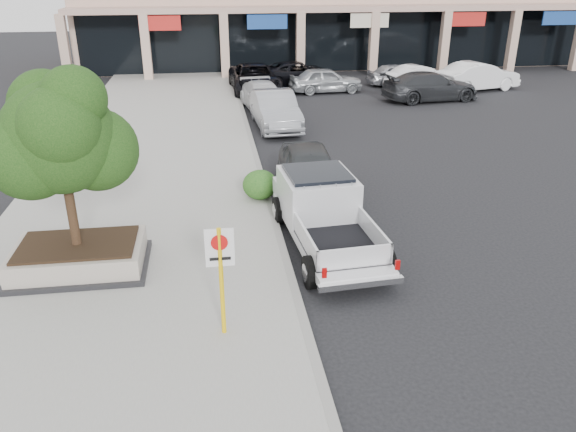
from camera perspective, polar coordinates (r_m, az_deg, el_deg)
The scene contains 18 objects.
ground at distance 13.34m, azimuth 7.24°, elevation -7.14°, with size 120.00×120.00×0.00m, color black.
sidewalk at distance 18.42m, azimuth -14.54°, elevation 1.59°, with size 8.00×52.00×0.15m, color gray.
curb at distance 18.36m, azimuth -2.23°, elevation 2.31°, with size 0.20×52.00×0.15m, color gray.
planter at distance 14.44m, azimuth -20.43°, elevation -3.87°, with size 3.20×2.20×0.68m.
planter_tree at distance 13.51m, azimuth -21.54°, elevation 7.56°, with size 2.90×2.55×4.00m.
no_parking_sign at distance 10.77m, azimuth -6.85°, elevation -5.19°, with size 0.55×0.09×2.30m.
hedge at distance 17.58m, azimuth -2.86°, elevation 3.19°, with size 1.10×0.99×0.94m, color #154B18.
pickup_truck at distance 14.66m, azimuth 4.01°, elevation -0.05°, with size 2.11×5.68×1.79m, color silver, non-canonical shape.
curb_car_a at distance 18.31m, azimuth 2.20°, elevation 4.63°, with size 1.86×4.61×1.57m, color #2D3033.
curb_car_b at distance 26.25m, azimuth -1.32°, elevation 10.73°, with size 1.76×5.04×1.66m, color #9A9BA1.
curb_car_c at distance 29.74m, azimuth -2.47°, elevation 12.02°, with size 1.92×4.73×1.37m, color silver.
curb_car_d at distance 34.10m, azimuth -3.42°, elevation 13.76°, with size 2.70×5.85×1.63m, color black.
lot_car_a at distance 34.14m, azimuth 3.86°, elevation 13.62°, with size 1.72×4.28×1.46m, color #ACB0B5.
lot_car_b at distance 36.06m, azimuth 13.22°, elevation 13.59°, with size 1.51×4.32×1.42m, color silver.
lot_car_c at distance 32.86m, azimuth 14.28°, elevation 12.64°, with size 2.19×5.39×1.57m, color #28292C.
lot_car_d at distance 36.42m, azimuth 0.94°, elevation 14.32°, with size 2.41×5.22×1.45m, color black.
lot_car_e at distance 36.89m, azimuth 11.18°, elevation 13.93°, with size 1.59×3.96×1.35m, color #AEB0B7.
lot_car_f at distance 36.48m, azimuth 18.76°, elevation 13.29°, with size 1.77×5.08×1.68m, color white.
Camera 1 is at (-3.25, -10.97, 6.86)m, focal length 35.00 mm.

